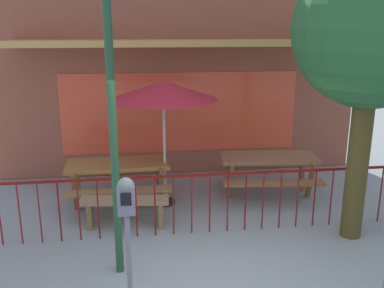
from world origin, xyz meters
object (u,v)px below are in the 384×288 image
(patio_bench, at_px, (125,206))
(patio_umbrella, at_px, (163,91))
(street_lamp, at_px, (111,86))
(street_tree, at_px, (372,31))
(picnic_table_right, at_px, (268,164))
(parking_meter_far, at_px, (127,211))
(picnic_table_left, at_px, (118,171))

(patio_bench, bearing_deg, patio_umbrella, 50.41)
(street_lamp, bearing_deg, street_tree, 8.85)
(patio_umbrella, bearing_deg, patio_bench, -129.59)
(picnic_table_right, relative_size, parking_meter_far, 1.19)
(picnic_table_left, distance_m, picnic_table_right, 2.80)
(picnic_table_left, height_order, street_tree, street_tree)
(picnic_table_right, relative_size, patio_umbrella, 0.86)
(picnic_table_left, xyz_separation_m, parking_meter_far, (0.24, -3.18, 0.64))
(patio_umbrella, relative_size, parking_meter_far, 1.38)
(parking_meter_far, xyz_separation_m, street_tree, (3.33, 1.46, 1.79))
(picnic_table_left, bearing_deg, street_tree, -25.75)
(picnic_table_left, relative_size, street_tree, 0.44)
(picnic_table_left, height_order, picnic_table_right, same)
(street_lamp, bearing_deg, parking_meter_far, -80.50)
(street_tree, bearing_deg, patio_umbrella, 149.81)
(parking_meter_far, relative_size, street_tree, 0.39)
(parking_meter_far, distance_m, street_tree, 4.05)
(picnic_table_right, distance_m, patio_bench, 2.87)
(street_tree, distance_m, street_lamp, 3.58)
(picnic_table_left, relative_size, patio_bench, 1.30)
(street_tree, height_order, street_lamp, street_tree)
(street_tree, bearing_deg, picnic_table_right, 113.68)
(picnic_table_left, height_order, patio_umbrella, patio_umbrella)
(patio_bench, bearing_deg, picnic_table_right, 20.99)
(picnic_table_left, bearing_deg, picnic_table_right, 0.96)
(patio_umbrella, bearing_deg, street_lamp, -109.17)
(parking_meter_far, xyz_separation_m, street_lamp, (-0.15, 0.91, 1.18))
(picnic_table_right, bearing_deg, parking_meter_far, -128.37)
(patio_umbrella, relative_size, street_lamp, 0.60)
(picnic_table_left, distance_m, street_tree, 4.65)
(picnic_table_left, height_order, patio_bench, picnic_table_left)
(picnic_table_right, distance_m, street_tree, 3.10)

